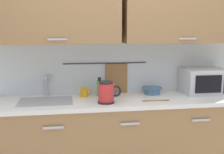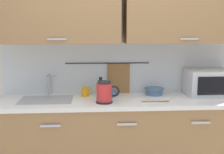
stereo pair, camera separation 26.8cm
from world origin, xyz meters
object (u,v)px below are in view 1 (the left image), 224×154
(electric_kettle, at_px, (106,92))
(mug_by_kettle, at_px, (109,93))
(microwave, at_px, (204,81))
(mug_near_sink, at_px, (84,92))
(mixing_bowl, at_px, (152,90))
(dish_soap_bottle, at_px, (99,88))
(wooden_spoon, at_px, (160,100))

(electric_kettle, distance_m, mug_by_kettle, 0.22)
(microwave, bearing_deg, mug_near_sink, 178.10)
(microwave, xyz_separation_m, mixing_bowl, (-0.56, 0.05, -0.09))
(microwave, height_order, mixing_bowl, microwave)
(microwave, height_order, electric_kettle, microwave)
(microwave, relative_size, mixing_bowl, 2.15)
(dish_soap_bottle, height_order, mixing_bowl, dish_soap_bottle)
(microwave, xyz_separation_m, dish_soap_bottle, (-1.13, 0.06, -0.05))
(dish_soap_bottle, height_order, mug_by_kettle, dish_soap_bottle)
(dish_soap_bottle, relative_size, mug_by_kettle, 1.63)
(mixing_bowl, bearing_deg, mug_near_sink, -179.17)
(microwave, height_order, wooden_spoon, microwave)
(mixing_bowl, relative_size, mug_by_kettle, 1.78)
(electric_kettle, distance_m, dish_soap_bottle, 0.31)
(dish_soap_bottle, relative_size, mug_near_sink, 1.63)
(dish_soap_bottle, height_order, mug_near_sink, dish_soap_bottle)
(dish_soap_bottle, distance_m, mug_near_sink, 0.17)
(microwave, distance_m, mug_near_sink, 1.30)
(mixing_bowl, relative_size, wooden_spoon, 0.78)
(microwave, distance_m, dish_soap_bottle, 1.14)
(dish_soap_bottle, bearing_deg, mug_by_kettle, -49.71)
(mug_near_sink, xyz_separation_m, mug_by_kettle, (0.25, -0.08, 0.00))
(mixing_bowl, distance_m, mug_by_kettle, 0.49)
(microwave, bearing_deg, electric_kettle, -167.39)
(microwave, relative_size, mug_by_kettle, 3.83)
(electric_kettle, height_order, mug_near_sink, electric_kettle)
(dish_soap_bottle, xyz_separation_m, mixing_bowl, (0.57, -0.01, -0.04))
(microwave, relative_size, wooden_spoon, 1.67)
(mixing_bowl, height_order, mug_by_kettle, mug_by_kettle)
(mug_by_kettle, xyz_separation_m, wooden_spoon, (0.47, -0.21, -0.04))
(mug_near_sink, distance_m, wooden_spoon, 0.77)
(wooden_spoon, bearing_deg, electric_kettle, 179.47)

